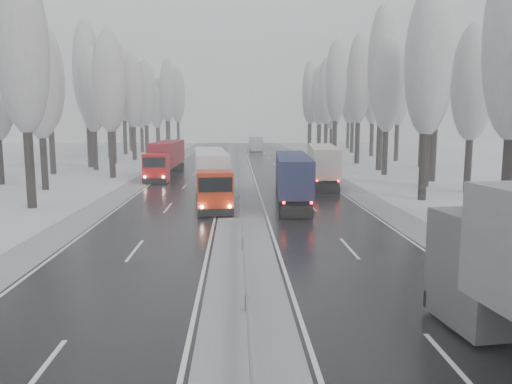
{
  "coord_description": "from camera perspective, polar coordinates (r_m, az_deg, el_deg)",
  "views": [
    {
      "loc": [
        -0.32,
        -11.74,
        6.27
      ],
      "look_at": [
        0.83,
        16.6,
        2.2
      ],
      "focal_mm": 35.0,
      "sensor_mm": 36.0,
      "label": 1
    }
  ],
  "objects": [
    {
      "name": "ground",
      "position": [
        13.31,
        -0.71,
        -19.94
      ],
      "size": [
        260.0,
        260.0,
        0.0
      ],
      "primitive_type": "plane",
      "color": "silver",
      "rests_on": "ground"
    },
    {
      "name": "carriageway_right",
      "position": [
        42.57,
        5.23,
        -0.32
      ],
      "size": [
        7.5,
        200.0,
        0.03
      ],
      "primitive_type": "cube",
      "color": "black",
      "rests_on": "ground"
    },
    {
      "name": "carriageway_left",
      "position": [
        42.49,
        -8.95,
        -0.4
      ],
      "size": [
        7.5,
        200.0,
        0.03
      ],
      "primitive_type": "cube",
      "color": "black",
      "rests_on": "ground"
    },
    {
      "name": "median_slush",
      "position": [
        42.21,
        -1.86,
        -0.35
      ],
      "size": [
        3.0,
        200.0,
        0.04
      ],
      "primitive_type": "cube",
      "color": "#94979B",
      "rests_on": "ground"
    },
    {
      "name": "shoulder_right",
      "position": [
        43.5,
        11.7,
        -0.27
      ],
      "size": [
        2.4,
        200.0,
        0.04
      ],
      "primitive_type": "cube",
      "color": "#94979B",
      "rests_on": "ground"
    },
    {
      "name": "shoulder_left",
      "position": [
        43.35,
        -15.47,
        -0.42
      ],
      "size": [
        2.4,
        200.0,
        0.04
      ],
      "primitive_type": "cube",
      "color": "#94979B",
      "rests_on": "ground"
    },
    {
      "name": "median_guardrail",
      "position": [
        42.11,
        -1.86,
        0.42
      ],
      "size": [
        0.12,
        200.0,
        0.76
      ],
      "color": "slate",
      "rests_on": "ground"
    },
    {
      "name": "tree_18",
      "position": [
        41.75,
        19.07,
        13.82
      ],
      "size": [
        3.6,
        3.6,
        16.58
      ],
      "color": "black",
      "rests_on": "ground"
    },
    {
      "name": "tree_19",
      "position": [
        47.47,
        23.54,
        11.3
      ],
      "size": [
        3.6,
        3.6,
        14.57
      ],
      "color": "black",
      "rests_on": "ground"
    },
    {
      "name": "tree_20",
      "position": [
        50.47,
        19.3,
        12.12
      ],
      "size": [
        3.6,
        3.6,
        15.71
      ],
      "color": "black",
      "rests_on": "ground"
    },
    {
      "name": "tree_21",
      "position": [
        55.16,
        20.04,
        13.65
      ],
      "size": [
        3.6,
        3.6,
        18.62
      ],
      "color": "black",
      "rests_on": "ground"
    },
    {
      "name": "tree_22",
      "position": [
        60.04,
        14.79,
        11.7
      ],
      "size": [
        3.6,
        3.6,
        15.86
      ],
      "color": "black",
      "rests_on": "ground"
    },
    {
      "name": "tree_23",
      "position": [
        65.78,
        19.03,
        9.91
      ],
      "size": [
        3.6,
        3.6,
        13.55
      ],
      "color": "black",
      "rests_on": "ground"
    },
    {
      "name": "tree_24",
      "position": [
        65.72,
        14.22,
        13.97
      ],
      "size": [
        3.6,
        3.6,
        20.49
      ],
      "color": "black",
      "rests_on": "ground"
    },
    {
      "name": "tree_25",
      "position": [
        71.61,
        18.72,
        12.76
      ],
      "size": [
        3.6,
        3.6,
        19.44
      ],
      "color": "black",
      "rests_on": "ground"
    },
    {
      "name": "tree_26",
      "position": [
        75.4,
        11.69,
        12.44
      ],
      "size": [
        3.6,
        3.6,
        18.78
      ],
      "color": "black",
      "rests_on": "ground"
    },
    {
      "name": "tree_27",
      "position": [
        81.14,
        15.99,
        11.46
      ],
      "size": [
        3.6,
        3.6,
        17.62
      ],
      "color": "black",
      "rests_on": "ground"
    },
    {
      "name": "tree_28",
      "position": [
        85.57,
        9.13,
        12.34
      ],
      "size": [
        3.6,
        3.6,
        19.62
      ],
      "color": "black",
      "rests_on": "ground"
    },
    {
      "name": "tree_29",
      "position": [
        91.09,
        13.25,
        11.36
      ],
      "size": [
        3.6,
        3.6,
        18.11
      ],
      "color": "black",
      "rests_on": "ground"
    },
    {
      "name": "tree_30",
      "position": [
        95.1,
        8.07,
        11.25
      ],
      "size": [
        3.6,
        3.6,
        17.86
      ],
      "color": "black",
      "rests_on": "ground"
    },
    {
      "name": "tree_31",
      "position": [
        100.24,
        11.05,
        11.28
      ],
      "size": [
        3.6,
        3.6,
        18.58
      ],
      "color": "black",
      "rests_on": "ground"
    },
    {
      "name": "tree_32",
      "position": [
        102.48,
        7.34,
        10.85
      ],
      "size": [
        3.6,
        3.6,
        17.33
      ],
      "color": "black",
      "rests_on": "ground"
    },
    {
      "name": "tree_33",
      "position": [
        106.9,
        8.64,
        9.68
      ],
      "size": [
        3.6,
        3.6,
        14.33
      ],
      "color": "black",
      "rests_on": "ground"
    },
    {
      "name": "tree_34",
      "position": [
        109.36,
        6.24,
        10.8
      ],
      "size": [
        3.6,
        3.6,
        17.63
      ],
      "color": "black",
      "rests_on": "ground"
    },
    {
      "name": "tree_35",
      "position": [
        115.0,
        10.56,
        10.77
      ],
      "size": [
        3.6,
        3.6,
        18.25
      ],
      "color": "black",
      "rests_on": "ground"
    },
    {
      "name": "tree_36",
      "position": [
        119.36,
        6.17,
        11.37
      ],
      "size": [
        3.6,
        3.6,
        20.23
      ],
      "color": "black",
      "rests_on": "ground"
    },
    {
      "name": "tree_37",
      "position": [
        124.38,
        9.11,
        10.05
      ],
      "size": [
        3.6,
        3.6,
        16.37
      ],
      "color": "black",
      "rests_on": "ground"
    },
    {
      "name": "tree_38",
      "position": [
        129.98,
        6.22,
        10.47
      ],
      "size": [
        3.6,
        3.6,
        17.97
      ],
      "color": "black",
      "rests_on": "ground"
    },
    {
      "name": "tree_39",
      "position": [
        134.32,
        7.16,
        9.89
      ],
      "size": [
        3.6,
        3.6,
        16.19
      ],
      "color": "black",
      "rests_on": "ground"
    },
    {
      "name": "tree_58",
      "position": [
        39.5,
        -25.15,
        14.44
      ],
      "size": [
        3.6,
        3.6,
        17.21
      ],
      "color": "black",
      "rests_on": "ground"
    },
    {
      "name": "tree_60",
      "position": [
        49.25,
        -23.53,
        11.37
      ],
      "size": [
        3.6,
        3.6,
        14.84
      ],
      "color": "black",
      "rests_on": "ground"
    },
    {
      "name": "tree_62",
      "position": [
        57.26,
        -16.44,
        11.93
      ],
      "size": [
        3.6,
        3.6,
        16.04
      ],
      "color": "black",
      "rests_on": "ground"
    },
    {
      "name": "tree_63",
      "position": [
        63.41,
        -22.66,
        11.73
      ],
      "size": [
        3.6,
        3.6,
        16.88
      ],
      "color": "black",
      "rests_on": "ground"
    },
    {
      "name": "tree_64",
      "position": [
        67.01,
        -18.19,
        10.92
      ],
      "size": [
        3.6,
        3.6,
        15.42
      ],
      "color": "black",
      "rests_on": "ground"
    },
    {
      "name": "tree_65",
      "position": [
        71.52,
        -18.81,
        12.78
      ],
      "size": [
        3.6,
        3.6,
        19.48
      ],
      "color": "black",
      "rests_on": "ground"
    },
    {
      "name": "tree_66",
      "position": [
        76.29,
        -16.12,
        10.53
      ],
      "size": [
        3.6,
        3.6,
        15.23
      ],
      "color": "black",
      "rests_on": "ground"
    },
    {
      "name": "tree_67",
      "position": [
        80.56,
        -16.44,
        11.23
      ],
      "size": [
        3.6,
        3.6,
        17.09
      ],
      "color": "black",
      "rests_on": "ground"
    },
    {
      "name": "tree_68",
      "position": [
        82.59,
        -13.93,
        11.04
      ],
      "size": [
        3.6,
        3.6,
        16.65
      ],
      "color": "black",
      "rests_on": "ground"
    },
    {
      "name": "tree_69",
      "position": [
        87.65,
        -16.61,
        11.89
      ],
      "size": [
        3.6,
        3.6,
        19.35
      ],
      "color": "black",
      "rests_on": "ground"
    },
    {
      "name": "tree_70",
      "position": [
        92.45,
        -12.52,
        10.93
      ],
      "size": [
        3.6,
        3.6,
        17.09
      ],
      "color": "black",
      "rests_on": "ground"
    },
    {
      "name": "tree_71",
      "position": [
        97.38,
        -14.94,
        11.64
      ],
      "size": [
        3.6,
        3.6,
        19.61
      ],
      "color": "black",
      "rests_on": "ground"
    },
    {
      "name": "tree_72",
      "position": [
        102.05,
        -13.02,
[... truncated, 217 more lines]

